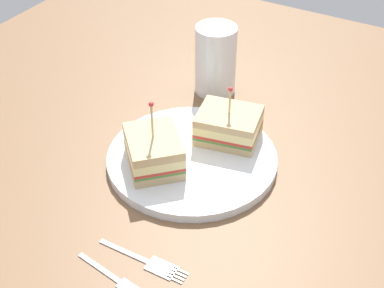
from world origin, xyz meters
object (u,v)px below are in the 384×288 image
fork (151,263)px  knife (127,286)px  plate (192,158)px  drink_glass (216,62)px  sandwich_half_front (154,151)px  sandwich_half_back (229,125)px

fork → knife: same height
plate → drink_glass: (6.28, -18.83, 4.85)cm
sandwich_half_front → knife: (-8.13, 18.47, -3.59)cm
drink_glass → fork: (-11.48, 37.61, -5.34)cm
plate → sandwich_half_back: (-2.64, -6.25, 2.93)cm
sandwich_half_back → knife: size_ratio=0.75×
sandwich_half_front → knife: size_ratio=0.83×
drink_glass → knife: drink_glass is taller
knife → sandwich_half_back: bearing=-86.2°
plate → knife: bearing=101.3°
sandwich_half_back → knife: (-1.96, 29.22, -3.42)cm
knife → sandwich_half_front: bearing=-66.3°
sandwich_half_front → plate: bearing=-128.2°
sandwich_half_back → plate: bearing=67.1°
fork → knife: (0.61, 4.20, -0.00)cm
plate → sandwich_half_front: 6.50cm
plate → knife: size_ratio=1.80×
fork → sandwich_half_front: bearing=-58.5°
sandwich_half_front → knife: sandwich_half_front is taller
sandwich_half_back → fork: sandwich_half_back is taller
sandwich_half_front → fork: (-8.73, 14.28, -3.59)cm
plate → sandwich_half_back: size_ratio=2.41×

